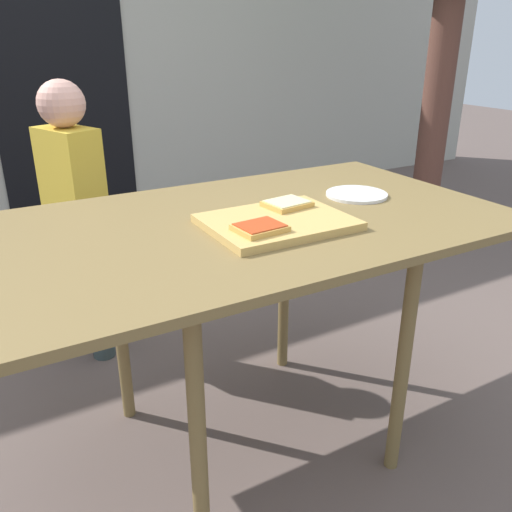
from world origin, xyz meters
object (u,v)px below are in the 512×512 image
at_px(dining_table, 251,241).
at_px(child_left, 75,207).
at_px(plate_white_right, 357,194).
at_px(pizza_slice_far_right, 287,204).
at_px(cutting_board, 277,222).
at_px(pizza_slice_near_left, 260,228).

bearing_deg(dining_table, child_left, 111.97).
distance_m(dining_table, plate_white_right, 0.41).
distance_m(pizza_slice_far_right, child_left, 0.94).
relative_size(dining_table, plate_white_right, 7.45).
height_order(cutting_board, pizza_slice_near_left, pizza_slice_near_left).
xyz_separation_m(dining_table, pizza_slice_far_right, (0.11, -0.01, 0.10)).
bearing_deg(pizza_slice_near_left, dining_table, 68.93).
bearing_deg(dining_table, cutting_board, -70.07).
bearing_deg(child_left, dining_table, -68.03).
bearing_deg(child_left, cutting_board, -68.22).
bearing_deg(pizza_slice_far_right, child_left, 118.10).
bearing_deg(dining_table, pizza_slice_far_right, -5.82).
xyz_separation_m(cutting_board, plate_white_right, (0.37, 0.12, -0.01)).
relative_size(pizza_slice_near_left, plate_white_right, 0.67).
distance_m(dining_table, pizza_slice_near_left, 0.19).
bearing_deg(pizza_slice_near_left, plate_white_right, 21.70).
relative_size(dining_table, cutting_board, 3.85).
relative_size(dining_table, pizza_slice_near_left, 11.20).
distance_m(cutting_board, plate_white_right, 0.39).
distance_m(pizza_slice_near_left, plate_white_right, 0.50).
distance_m(pizza_slice_far_right, plate_white_right, 0.30).
xyz_separation_m(dining_table, child_left, (-0.32, 0.80, -0.07)).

